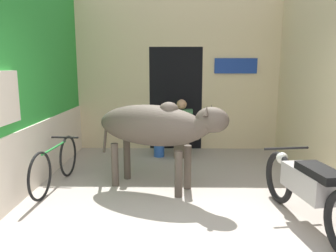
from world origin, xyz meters
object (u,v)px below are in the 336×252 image
object	(u,v)px
shopkeeper_seated	(181,127)
plastic_stool	(159,146)
bicycle	(56,164)
motorcycle_near	(308,188)
cow	(156,126)

from	to	relation	value
shopkeeper_seated	plastic_stool	size ratio (longest dim) A/B	2.77
bicycle	plastic_stool	world-z (taller)	bicycle
plastic_stool	bicycle	bearing A→B (deg)	-130.93
motorcycle_near	bicycle	size ratio (longest dim) A/B	1.21
cow	shopkeeper_seated	distance (m)	1.83
cow	motorcycle_near	bearing A→B (deg)	-33.34
cow	bicycle	distance (m)	1.62
bicycle	shopkeeper_seated	xyz separation A→B (m)	(1.92, 1.72, 0.25)
cow	plastic_stool	xyz separation A→B (m)	(-0.04, 1.73, -0.71)
motorcycle_near	cow	bearing A→B (deg)	146.66
motorcycle_near	plastic_stool	world-z (taller)	motorcycle_near
cow	plastic_stool	distance (m)	1.88
motorcycle_near	plastic_stool	xyz separation A→B (m)	(-1.80, 2.89, -0.23)
cow	shopkeeper_seated	bearing A→B (deg)	76.75
motorcycle_near	plastic_stool	distance (m)	3.41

